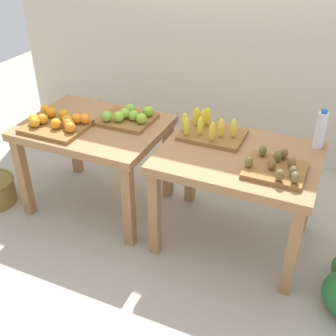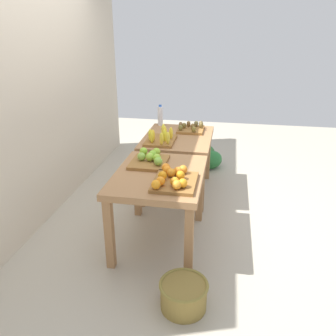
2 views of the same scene
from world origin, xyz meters
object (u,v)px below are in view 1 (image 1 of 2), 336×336
apple_bin (127,117)px  orange_bin (57,123)px  display_table_left (95,137)px  kiwi_bin (276,168)px  display_table_right (238,168)px  water_bottle (320,130)px  banana_crate (210,131)px

apple_bin → orange_bin: bearing=-144.7°
apple_bin → display_table_left: bearing=-148.5°
kiwi_bin → orange_bin: bearing=-178.6°
apple_bin → kiwi_bin: (1.16, -0.26, -0.01)m
orange_bin → kiwi_bin: bearing=1.4°
display_table_right → kiwi_bin: 0.32m
display_table_right → kiwi_bin: kiwi_bin is taller
display_table_right → orange_bin: bearing=-172.9°
orange_bin → apple_bin: bearing=35.3°
orange_bin → water_bottle: 1.84m
display_table_right → water_bottle: bearing=34.2°
orange_bin → water_bottle: bearing=14.9°
apple_bin → water_bottle: water_bottle is taller
display_table_left → display_table_right: bearing=0.0°
banana_crate → water_bottle: (0.72, 0.15, 0.08)m
kiwi_bin → banana_crate: bearing=151.6°
display_table_right → banana_crate: size_ratio=2.35×
orange_bin → banana_crate: (1.06, 0.32, 0.01)m
orange_bin → apple_bin: size_ratio=1.17×
display_table_left → water_bottle: water_bottle is taller
water_bottle → display_table_left: bearing=-168.9°
water_bottle → apple_bin: bearing=-172.7°
display_table_left → apple_bin: size_ratio=2.60×
display_table_left → water_bottle: bearing=11.1°
display_table_left → water_bottle: size_ratio=3.83×
apple_bin → banana_crate: banana_crate is taller
orange_bin → water_bottle: (1.77, 0.47, 0.09)m
display_table_left → apple_bin: bearing=31.5°
orange_bin → water_bottle: water_bottle is taller
kiwi_bin → display_table_right: bearing=154.3°
display_table_left → apple_bin: (0.22, 0.13, 0.15)m
apple_bin → kiwi_bin: 1.19m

